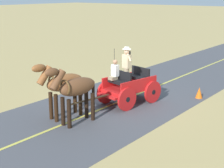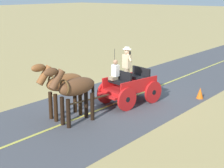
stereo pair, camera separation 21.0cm
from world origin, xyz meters
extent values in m
plane|color=tan|center=(0.00, 0.00, 0.00)|extent=(200.00, 200.00, 0.00)
cube|color=#4C4C51|center=(0.00, 0.00, 0.00)|extent=(5.66, 160.00, 0.01)
cube|color=#DBCC4C|center=(0.00, 0.00, 0.01)|extent=(0.12, 160.00, 0.00)
cube|color=red|center=(-0.43, 0.05, 0.66)|extent=(1.56, 2.37, 0.12)
cube|color=red|center=(-0.99, 0.15, 0.94)|extent=(0.41, 2.07, 0.44)
cube|color=red|center=(0.14, -0.05, 0.94)|extent=(0.41, 2.07, 0.44)
cube|color=red|center=(-0.22, 1.25, 0.56)|extent=(1.11, 0.42, 0.08)
cube|color=red|center=(-0.63, -1.13, 0.48)|extent=(0.74, 0.32, 0.06)
cube|color=black|center=(-0.32, 0.65, 1.04)|extent=(1.07, 0.53, 0.14)
cube|color=black|center=(-0.35, 0.47, 1.26)|extent=(1.02, 0.25, 0.44)
cube|color=black|center=(-0.51, -0.44, 1.04)|extent=(1.07, 0.53, 0.14)
cube|color=black|center=(-0.54, -0.61, 1.26)|extent=(1.02, 0.25, 0.44)
cylinder|color=red|center=(-0.94, 0.92, 0.48)|extent=(0.26, 0.96, 0.96)
cylinder|color=black|center=(-0.94, 0.92, 0.48)|extent=(0.15, 0.23, 0.21)
cylinder|color=red|center=(0.34, 0.70, 0.48)|extent=(0.26, 0.96, 0.96)
cylinder|color=black|center=(0.34, 0.70, 0.48)|extent=(0.15, 0.23, 0.21)
cylinder|color=red|center=(-1.20, -0.60, 0.48)|extent=(0.26, 0.96, 0.96)
cylinder|color=black|center=(-1.20, -0.60, 0.48)|extent=(0.15, 0.23, 0.21)
cylinder|color=red|center=(0.08, -0.82, 0.48)|extent=(0.26, 0.96, 0.96)
cylinder|color=black|center=(0.08, -0.82, 0.48)|extent=(0.15, 0.23, 0.21)
cylinder|color=brown|center=(-0.05, 2.22, 0.61)|extent=(0.41, 1.98, 0.07)
cylinder|color=black|center=(-0.03, 0.60, 1.74)|extent=(0.02, 0.02, 1.30)
cylinder|color=#998466|center=(-0.52, 0.40, 1.17)|extent=(0.22, 0.22, 0.90)
cube|color=tan|center=(-0.52, 0.40, 1.90)|extent=(0.37, 0.27, 0.56)
sphere|color=tan|center=(-0.52, 0.40, 2.30)|extent=(0.22, 0.22, 0.22)
cylinder|color=beige|center=(-0.52, 0.40, 2.40)|extent=(0.36, 0.36, 0.01)
cylinder|color=beige|center=(-0.52, 0.40, 2.45)|extent=(0.20, 0.20, 0.10)
cylinder|color=tan|center=(-0.69, 0.47, 2.08)|extent=(0.27, 0.12, 0.32)
cube|color=black|center=(-0.74, 0.50, 2.28)|extent=(0.03, 0.07, 0.14)
cube|color=#998466|center=(-0.06, 0.72, 1.18)|extent=(0.33, 0.36, 0.14)
cube|color=silver|center=(-0.08, 0.60, 1.49)|extent=(0.33, 0.25, 0.48)
sphere|color=#9E7051|center=(-0.08, 0.60, 1.84)|extent=(0.20, 0.20, 0.20)
ellipsoid|color=brown|center=(-0.30, 3.07, 1.37)|extent=(0.75, 1.62, 0.64)
cylinder|color=black|center=(-0.41, 3.64, 0.53)|extent=(0.15, 0.15, 1.05)
cylinder|color=black|center=(-0.05, 3.59, 0.53)|extent=(0.15, 0.15, 1.05)
cylinder|color=black|center=(-0.55, 2.56, 0.53)|extent=(0.15, 0.15, 1.05)
cylinder|color=black|center=(-0.19, 2.51, 0.53)|extent=(0.15, 0.15, 1.05)
cylinder|color=brown|center=(-0.20, 3.91, 1.77)|extent=(0.34, 0.68, 0.73)
ellipsoid|color=brown|center=(-0.17, 4.13, 2.07)|extent=(0.29, 0.56, 0.28)
cube|color=black|center=(-0.20, 3.89, 1.81)|extent=(0.12, 0.51, 0.56)
cylinder|color=black|center=(-0.40, 2.34, 1.07)|extent=(0.11, 0.11, 0.70)
torus|color=brown|center=(-0.23, 3.62, 1.45)|extent=(0.55, 0.14, 0.55)
ellipsoid|color=brown|center=(0.47, 2.94, 1.37)|extent=(0.83, 1.64, 0.64)
cylinder|color=black|center=(0.39, 3.51, 0.53)|extent=(0.15, 0.15, 1.05)
cylinder|color=black|center=(0.75, 3.44, 0.53)|extent=(0.15, 0.15, 1.05)
cylinder|color=black|center=(0.19, 2.44, 0.53)|extent=(0.15, 0.15, 1.05)
cylinder|color=black|center=(0.55, 2.37, 0.53)|extent=(0.15, 0.15, 1.05)
cylinder|color=brown|center=(0.62, 3.77, 1.77)|extent=(0.37, 0.68, 0.73)
ellipsoid|color=brown|center=(0.66, 3.99, 2.07)|extent=(0.31, 0.57, 0.28)
cube|color=black|center=(0.62, 3.75, 1.81)|extent=(0.15, 0.50, 0.56)
cylinder|color=black|center=(0.34, 2.21, 1.07)|extent=(0.11, 0.11, 0.70)
torus|color=brown|center=(0.57, 3.48, 1.45)|extent=(0.55, 0.17, 0.55)
cone|color=orange|center=(-2.49, -2.47, 0.25)|extent=(0.32, 0.32, 0.50)
camera|label=1|loc=(-8.52, 11.43, 4.65)|focal=54.46mm
camera|label=2|loc=(-8.68, 11.30, 4.65)|focal=54.46mm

